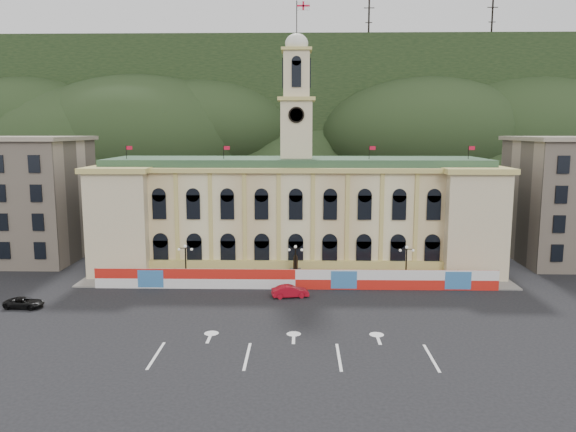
{
  "coord_description": "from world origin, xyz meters",
  "views": [
    {
      "loc": [
        0.61,
        -52.39,
        19.5
      ],
      "look_at": [
        -0.97,
        18.0,
        8.72
      ],
      "focal_mm": 35.0,
      "sensor_mm": 36.0,
      "label": 1
    }
  ],
  "objects_px": {
    "red_sedan": "(290,291)",
    "black_suv": "(24,303)",
    "statue": "(296,274)",
    "lamp_center": "(295,261)"
  },
  "relations": [
    {
      "from": "statue",
      "to": "lamp_center",
      "type": "distance_m",
      "value": 2.14
    },
    {
      "from": "statue",
      "to": "black_suv",
      "type": "height_order",
      "value": "statue"
    },
    {
      "from": "red_sedan",
      "to": "black_suv",
      "type": "xyz_separation_m",
      "value": [
        -29.43,
        -4.67,
        -0.12
      ]
    },
    {
      "from": "black_suv",
      "to": "statue",
      "type": "bearing_deg",
      "value": -65.98
    },
    {
      "from": "lamp_center",
      "to": "black_suv",
      "type": "xyz_separation_m",
      "value": [
        -30.0,
        -10.1,
        -2.48
      ]
    },
    {
      "from": "red_sedan",
      "to": "black_suv",
      "type": "relative_size",
      "value": 1.04
    },
    {
      "from": "lamp_center",
      "to": "red_sedan",
      "type": "xyz_separation_m",
      "value": [
        -0.57,
        -5.43,
        -2.36
      ]
    },
    {
      "from": "lamp_center",
      "to": "red_sedan",
      "type": "distance_m",
      "value": 5.95
    },
    {
      "from": "red_sedan",
      "to": "black_suv",
      "type": "height_order",
      "value": "red_sedan"
    },
    {
      "from": "lamp_center",
      "to": "black_suv",
      "type": "relative_size",
      "value": 1.17
    }
  ]
}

